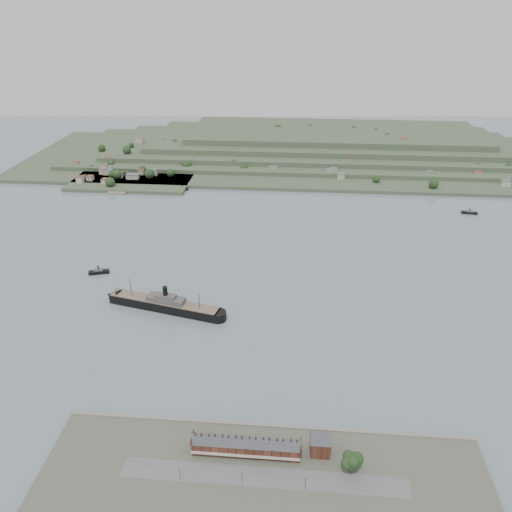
# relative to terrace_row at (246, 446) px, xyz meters

# --- Properties ---
(ground) EXTENTS (1400.00, 1400.00, 0.00)m
(ground) POSITION_rel_terrace_row_xyz_m (10.00, 168.02, -6.84)
(ground) COLOR slate
(ground) RESTS_ON ground
(near_shore) EXTENTS (220.00, 80.00, 2.60)m
(near_shore) POSITION_rel_terrace_row_xyz_m (10.00, -18.73, -5.83)
(near_shore) COLOR #4C5142
(near_shore) RESTS_ON ground
(terrace_row) EXTENTS (55.60, 9.80, 11.07)m
(terrace_row) POSITION_rel_terrace_row_xyz_m (0.00, 0.00, 0.00)
(terrace_row) COLOR #441F18
(terrace_row) RESTS_ON ground
(gabled_building) EXTENTS (10.40, 10.18, 14.09)m
(gabled_building) POSITION_rel_terrace_row_xyz_m (37.50, 4.02, 1.34)
(gabled_building) COLOR #441F18
(gabled_building) RESTS_ON ground
(far_peninsula) EXTENTS (760.00, 309.00, 30.00)m
(far_peninsula) POSITION_rel_terrace_row_xyz_m (37.91, 561.12, 5.04)
(far_peninsula) COLOR #3A4E34
(far_peninsula) RESTS_ON ground
(steamship) EXTENTS (98.50, 33.36, 23.95)m
(steamship) POSITION_rel_terrace_row_xyz_m (-77.79, 130.44, -2.42)
(steamship) COLOR black
(steamship) RESTS_ON ground
(tugboat) EXTENTS (17.51, 9.18, 7.62)m
(tugboat) POSITION_rel_terrace_row_xyz_m (-145.05, 179.39, -4.98)
(tugboat) COLOR black
(tugboat) RESTS_ON ground
(ferry_west) EXTENTS (16.68, 5.15, 6.20)m
(ferry_west) POSITION_rel_terrace_row_xyz_m (-120.70, 393.02, -5.35)
(ferry_west) COLOR black
(ferry_west) RESTS_ON ground
(ferry_east) EXTENTS (17.16, 6.72, 6.26)m
(ferry_east) POSITION_rel_terrace_row_xyz_m (209.59, 344.39, -5.33)
(ferry_east) COLOR black
(ferry_east) RESTS_ON ground
(fig_tree) EXTENTS (11.04, 9.56, 12.33)m
(fig_tree) POSITION_rel_terrace_row_xyz_m (52.43, -7.34, 2.68)
(fig_tree) COLOR #3D2A1C
(fig_tree) RESTS_ON ground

